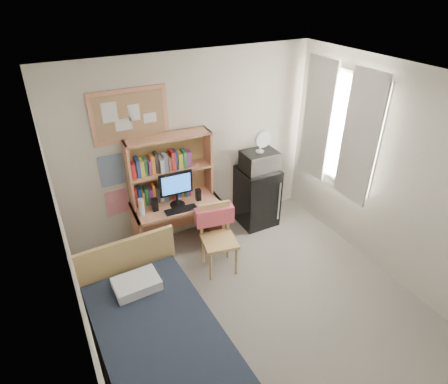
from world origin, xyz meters
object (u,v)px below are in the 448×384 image
bed (167,362)px  microwave (259,161)px  monitor (176,190)px  speaker_right (198,195)px  desk_fan (260,142)px  desk (178,225)px  speaker_left (155,205)px  desk_chair (219,240)px  bulletin_board (130,115)px  mini_fridge (257,196)px

bed → microwave: microwave is taller
bed → monitor: monitor is taller
speaker_right → desk_fan: 1.14m
desk → speaker_right: 0.54m
speaker_left → microwave: microwave is taller
desk_fan → desk: bearing=-179.3°
desk_chair → bulletin_board: bearing=134.7°
desk → desk_chair: bearing=-63.8°
desk_chair → speaker_right: (-0.00, 0.61, 0.35)m
mini_fridge → bed: (-2.15, -1.91, -0.16)m
desk → speaker_right: (0.30, -0.07, 0.45)m
desk → bed: size_ratio=0.54×
speaker_right → desk_fan: size_ratio=0.55×
desk → bed: bearing=-111.7°
desk → desk_chair: desk_chair is taller
desk → speaker_left: bearing=-168.7°
monitor → desk_fan: desk_fan is taller
bulletin_board → desk_chair: 1.89m
desk_chair → speaker_left: desk_chair is taller
mini_fridge → desk: bearing=-178.4°
mini_fridge → desk_chair: bearing=-144.2°
bed → speaker_right: speaker_right is taller
speaker_left → mini_fridge: bearing=5.0°
desk → desk_fan: size_ratio=3.93×
desk_chair → microwave: (1.00, 0.69, 0.60)m
mini_fridge → microwave: 0.60m
mini_fridge → speaker_left: 1.64m
desk_chair → desk_fan: 1.50m
mini_fridge → monitor: size_ratio=1.96×
bulletin_board → monitor: bearing=-42.6°
speaker_left → desk_fan: (1.60, 0.05, 0.53)m
desk_fan → desk_chair: bearing=-145.0°
desk_chair → monitor: (-0.30, 0.62, 0.50)m
bulletin_board → speaker_right: 1.36m
bulletin_board → bed: bearing=-102.0°
desk → monitor: 0.60m
speaker_right → desk_fan: bearing=6.9°
microwave → desk_fan: desk_fan is taller
bulletin_board → speaker_left: size_ratio=5.37×
monitor → speaker_right: size_ratio=2.86×
bed → monitor: bearing=62.9°
desk_chair → desk: bearing=123.2°
bulletin_board → desk_fan: (1.69, -0.29, -0.57)m
bulletin_board → desk_chair: bulletin_board is taller
bulletin_board → speaker_right: (0.69, -0.37, -1.11)m
speaker_left → desk_fan: size_ratio=0.59×
mini_fridge → speaker_right: 1.07m
bulletin_board → speaker_left: 1.16m
bulletin_board → monitor: 1.09m
desk → bulletin_board: bearing=145.4°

